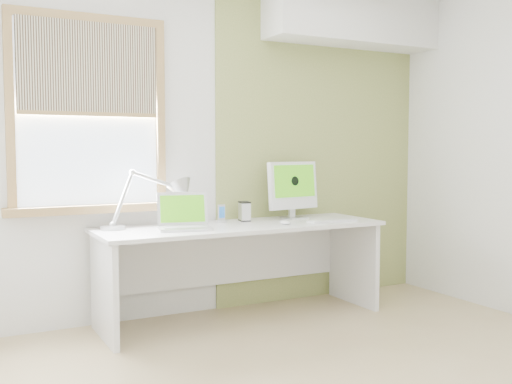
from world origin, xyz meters
TOP-DOWN VIEW (x-y plane):
  - room at (0.00, 0.00)m, footprint 4.04×3.54m
  - accent_wall at (1.00, 1.74)m, footprint 2.00×0.02m
  - soffit at (1.20, 1.57)m, footprint 1.60×0.40m
  - window at (-1.00, 1.71)m, footprint 1.20×0.14m
  - desk at (0.05, 1.44)m, footprint 2.20×0.70m
  - desk_lamp at (-0.46, 1.54)m, footprint 0.75×0.30m
  - laptop at (-0.42, 1.36)m, footprint 0.42×0.37m
  - phone_dock at (-0.04, 1.55)m, footprint 0.09×0.09m
  - external_drive at (0.17, 1.56)m, footprint 0.10×0.13m
  - imac at (0.61, 1.55)m, footprint 0.48×0.18m
  - keyboard at (0.75, 1.19)m, footprint 0.41×0.11m
  - mouse at (0.34, 1.23)m, footprint 0.08×0.11m

SIDE VIEW (x-z plane):
  - desk at x=0.05m, z-range 0.17..0.90m
  - keyboard at x=0.75m, z-range 0.73..0.75m
  - mouse at x=0.34m, z-range 0.73..0.76m
  - phone_dock at x=-0.04m, z-range 0.70..0.84m
  - laptop at x=-0.42m, z-range 0.67..0.92m
  - external_drive at x=0.17m, z-range 0.73..0.89m
  - desk_lamp at x=-0.46m, z-range 0.74..1.17m
  - imac at x=0.61m, z-range 0.76..1.22m
  - room at x=0.00m, z-range -0.02..2.62m
  - accent_wall at x=1.00m, z-range 0.00..2.60m
  - window at x=-1.00m, z-range 0.83..2.25m
  - soffit at x=1.20m, z-range 2.19..2.61m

